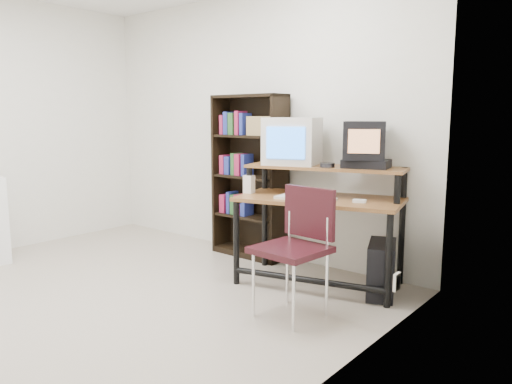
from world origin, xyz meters
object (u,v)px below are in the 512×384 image
Objects in this scene: pc_tower at (381,269)px; school_chair at (298,237)px; crt_tv at (364,140)px; bookshelf at (251,174)px; computer_desk at (321,201)px; crt_monitor at (293,142)px.

school_chair reaches higher than pc_tower.
crt_tv is 0.27× the size of bookshelf.
school_chair is (0.23, -0.66, -0.14)m from computer_desk.
computer_desk is 0.90× the size of bookshelf.
crt_tv is 0.47× the size of school_chair.
crt_monitor is 1.11m from school_chair.
crt_tv reaches higher than computer_desk.
crt_tv is at bearing 17.76° from computer_desk.
crt_tv is 0.95× the size of pc_tower.
crt_tv is at bearing -9.16° from crt_monitor.
crt_monitor is 1.30m from pc_tower.
crt_monitor is 0.35× the size of bookshelf.
crt_tv reaches higher than school_chair.
bookshelf reaches higher than school_chair.
crt_tv reaches higher than pc_tower.
bookshelf is (-1.22, 0.96, 0.27)m from school_chair.
computer_desk is at bearing -14.72° from bookshelf.
computer_desk is 1.61× the size of school_chair.
crt_monitor is (-0.33, 0.07, 0.48)m from computer_desk.
school_chair is at bearing -119.54° from crt_tv.
crt_monitor is 0.78m from bookshelf.
computer_desk is 2.61× the size of crt_monitor.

